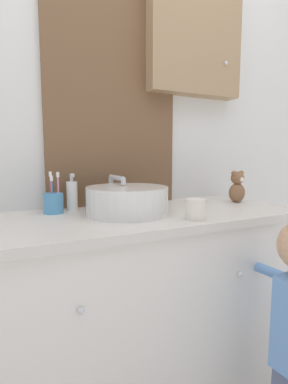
{
  "coord_description": "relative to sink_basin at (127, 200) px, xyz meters",
  "views": [
    {
      "loc": [
        -0.54,
        -0.85,
        1.06
      ],
      "look_at": [
        0.01,
        0.26,
        0.91
      ],
      "focal_mm": 28.0,
      "sensor_mm": 36.0,
      "label": 1
    }
  ],
  "objects": [
    {
      "name": "drinking_cup",
      "position": [
        0.19,
        -0.23,
        -0.02
      ],
      "size": [
        0.08,
        0.08,
        0.08
      ],
      "primitive_type": "cylinder",
      "color": "silver",
      "rests_on": "vanity_counter"
    },
    {
      "name": "soap_dispenser",
      "position": [
        -0.19,
        0.2,
        0.01
      ],
      "size": [
        0.05,
        0.05,
        0.17
      ],
      "color": "white",
      "rests_on": "vanity_counter"
    },
    {
      "name": "vanity_counter",
      "position": [
        0.04,
        -0.02,
        -0.46
      ],
      "size": [
        1.45,
        0.59,
        0.81
      ],
      "color": "silver",
      "rests_on": "ground_plane"
    },
    {
      "name": "sink_basin",
      "position": [
        0.0,
        0.0,
        0.0
      ],
      "size": [
        0.35,
        0.4,
        0.16
      ],
      "color": "silver",
      "rests_on": "vanity_counter"
    },
    {
      "name": "teddy_bear",
      "position": [
        0.65,
        0.04,
        0.02
      ],
      "size": [
        0.09,
        0.08,
        0.17
      ],
      "color": "brown",
      "rests_on": "vanity_counter"
    },
    {
      "name": "toothbrush_holder",
      "position": [
        -0.28,
        0.16,
        -0.01
      ],
      "size": [
        0.08,
        0.08,
        0.18
      ],
      "color": "#4C93C6",
      "rests_on": "vanity_counter"
    },
    {
      "name": "wall_back",
      "position": [
        0.08,
        0.3,
        0.42
      ],
      "size": [
        3.2,
        0.18,
        2.5
      ],
      "color": "silver",
      "rests_on": "ground_plane"
    }
  ]
}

